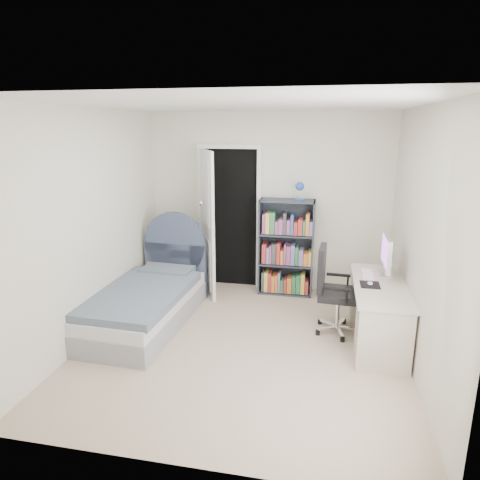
% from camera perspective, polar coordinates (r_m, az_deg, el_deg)
% --- Properties ---
extents(room_shell, '(3.50, 3.70, 2.60)m').
position_cam_1_polar(room_shell, '(4.36, 0.49, 0.97)').
color(room_shell, tan).
rests_on(room_shell, ground).
extents(door, '(0.92, 0.76, 2.06)m').
position_cam_1_polar(door, '(6.02, -3.28, 2.75)').
color(door, black).
rests_on(door, ground).
extents(bed, '(0.99, 1.97, 1.19)m').
position_cam_1_polar(bed, '(5.32, -12.08, -7.88)').
color(bed, gray).
rests_on(bed, ground).
extents(nightstand, '(0.37, 0.37, 0.56)m').
position_cam_1_polar(nightstand, '(6.21, -10.20, -3.49)').
color(nightstand, tan).
rests_on(nightstand, ground).
extents(floor_lamp, '(0.19, 0.19, 1.34)m').
position_cam_1_polar(floor_lamp, '(6.01, -5.32, -2.11)').
color(floor_lamp, silver).
rests_on(floor_lamp, ground).
extents(bookcase, '(0.75, 0.32, 1.59)m').
position_cam_1_polar(bookcase, '(6.00, 6.20, -1.46)').
color(bookcase, '#333A46').
rests_on(bookcase, ground).
extents(desk, '(0.55, 1.38, 1.14)m').
position_cam_1_polar(desk, '(4.93, 17.93, -8.87)').
color(desk, beige).
rests_on(desk, ground).
extents(office_chair, '(0.52, 0.53, 1.01)m').
position_cam_1_polar(office_chair, '(4.98, 12.12, -5.99)').
color(office_chair, silver).
rests_on(office_chair, ground).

